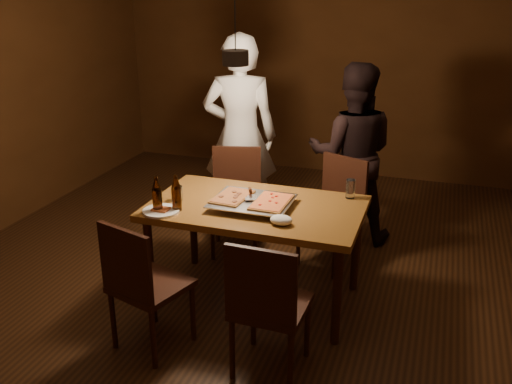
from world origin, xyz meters
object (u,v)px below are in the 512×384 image
(pendant_lamp, at_px, (235,56))
(chair_near_right, at_px, (266,298))
(beer_bottle_a, at_px, (157,195))
(diner_dark, at_px, (352,154))
(beer_bottle_b, at_px, (176,193))
(diner_white, at_px, (240,136))
(chair_far_left, at_px, (236,190))
(dining_table, at_px, (256,215))
(chair_near_left, at_px, (140,276))
(chair_far_right, at_px, (336,201))
(pizza_tray, at_px, (252,203))
(plate_slice, at_px, (161,211))

(pendant_lamp, bearing_deg, chair_near_right, -60.99)
(beer_bottle_a, xyz_separation_m, diner_dark, (1.06, 1.62, -0.08))
(beer_bottle_b, height_order, diner_white, diner_white)
(chair_far_left, distance_m, beer_bottle_b, 1.09)
(dining_table, height_order, chair_near_left, chair_near_left)
(dining_table, bearing_deg, pendant_lamp, 145.18)
(chair_far_left, height_order, pendant_lamp, pendant_lamp)
(chair_far_right, height_order, pizza_tray, chair_far_right)
(chair_near_left, bearing_deg, chair_far_left, 105.92)
(chair_far_right, relative_size, plate_slice, 2.18)
(dining_table, relative_size, chair_near_left, 2.86)
(chair_near_left, relative_size, diner_dark, 0.33)
(dining_table, distance_m, chair_far_left, 0.91)
(beer_bottle_b, relative_size, plate_slice, 1.01)
(dining_table, height_order, chair_far_left, chair_far_left)
(pizza_tray, bearing_deg, dining_table, 66.29)
(dining_table, height_order, chair_far_right, chair_far_right)
(chair_near_right, bearing_deg, dining_table, 114.18)
(chair_near_right, xyz_separation_m, beer_bottle_a, (-0.94, 0.49, 0.34))
(beer_bottle_a, bearing_deg, pendant_lamp, 48.45)
(pizza_tray, bearing_deg, chair_near_left, -116.24)
(diner_white, bearing_deg, chair_near_left, 77.28)
(beer_bottle_a, distance_m, diner_dark, 1.94)
(beer_bottle_b, xyz_separation_m, diner_white, (-0.05, 1.40, 0.04))
(beer_bottle_a, bearing_deg, chair_far_right, 47.35)
(chair_near_left, height_order, plate_slice, chair_near_left)
(pizza_tray, relative_size, diner_dark, 0.34)
(chair_far_right, relative_size, pizza_tray, 1.00)
(chair_far_left, height_order, plate_slice, chair_far_left)
(chair_far_right, bearing_deg, chair_near_right, 109.54)
(pendant_lamp, bearing_deg, diner_white, 108.81)
(chair_near_right, height_order, diner_white, diner_white)
(pendant_lamp, bearing_deg, plate_slice, -130.29)
(pizza_tray, height_order, plate_slice, pizza_tray)
(chair_near_right, distance_m, plate_slice, 1.07)
(chair_far_left, bearing_deg, beer_bottle_b, 71.88)
(pizza_tray, bearing_deg, chair_near_right, -62.15)
(pizza_tray, height_order, diner_dark, diner_dark)
(dining_table, distance_m, chair_far_right, 0.91)
(chair_near_left, distance_m, diner_white, 2.01)
(chair_near_right, xyz_separation_m, diner_dark, (0.12, 2.11, 0.26))
(chair_near_left, xyz_separation_m, beer_bottle_b, (-0.01, 0.57, 0.34))
(beer_bottle_b, bearing_deg, diner_dark, 58.61)
(chair_near_right, relative_size, pizza_tray, 0.88)
(dining_table, relative_size, diner_dark, 0.94)
(chair_far_right, relative_size, beer_bottle_b, 2.15)
(chair_near_left, distance_m, diner_dark, 2.33)
(beer_bottle_b, xyz_separation_m, pendant_lamp, (0.30, 0.39, 0.88))
(chair_far_left, bearing_deg, beer_bottle_a, 66.34)
(chair_far_left, bearing_deg, diner_dark, -165.93)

